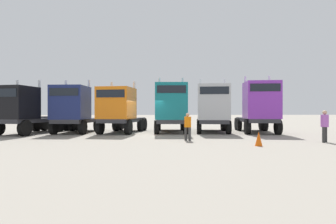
% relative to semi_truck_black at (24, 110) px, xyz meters
% --- Properties ---
extents(ground, '(200.00, 200.00, 0.00)m').
position_rel_semi_truck_black_xyz_m(ground, '(9.04, -0.60, -1.81)').
color(ground, gray).
extents(semi_truck_black, '(4.04, 6.82, 4.08)m').
position_rel_semi_truck_black_xyz_m(semi_truck_black, '(0.00, 0.00, 0.00)').
color(semi_truck_black, '#333338').
rests_on(semi_truck_black, ground).
extents(semi_truck_navy, '(3.14, 6.02, 4.23)m').
position_rel_semi_truck_black_xyz_m(semi_truck_navy, '(3.40, 0.83, 0.09)').
color(semi_truck_navy, '#333338').
rests_on(semi_truck_navy, ground).
extents(semi_truck_orange, '(3.73, 6.20, 4.10)m').
position_rel_semi_truck_black_xyz_m(semi_truck_orange, '(6.95, 0.54, 0.06)').
color(semi_truck_orange, '#333338').
rests_on(semi_truck_orange, ground).
extents(semi_truck_teal, '(2.91, 6.26, 4.44)m').
position_rel_semi_truck_black_xyz_m(semi_truck_teal, '(11.01, 0.63, 0.18)').
color(semi_truck_teal, '#333338').
rests_on(semi_truck_teal, ground).
extents(semi_truck_silver, '(3.46, 6.06, 4.37)m').
position_rel_semi_truck_black_xyz_m(semi_truck_silver, '(14.33, 0.50, 0.15)').
color(semi_truck_silver, '#333338').
rests_on(semi_truck_silver, ground).
extents(semi_truck_purple, '(3.47, 6.41, 4.54)m').
position_rel_semi_truck_black_xyz_m(semi_truck_purple, '(17.82, -0.14, 0.23)').
color(semi_truck_purple, '#333338').
rests_on(semi_truck_purple, ground).
extents(visitor_in_hivis, '(0.57, 0.57, 1.62)m').
position_rel_semi_truck_black_xyz_m(visitor_in_hivis, '(11.57, -4.87, -0.88)').
color(visitor_in_hivis, '#393939').
rests_on(visitor_in_hivis, ground).
extents(visitor_with_camera, '(0.56, 0.56, 1.77)m').
position_rel_semi_truck_black_xyz_m(visitor_with_camera, '(18.99, -6.27, -0.79)').
color(visitor_with_camera, '#303030').
rests_on(visitor_with_camera, ground).
extents(traffic_cone_near, '(0.36, 0.36, 0.71)m').
position_rel_semi_truck_black_xyz_m(traffic_cone_near, '(14.75, -7.51, -1.46)').
color(traffic_cone_near, '#F2590C').
rests_on(traffic_cone_near, ground).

